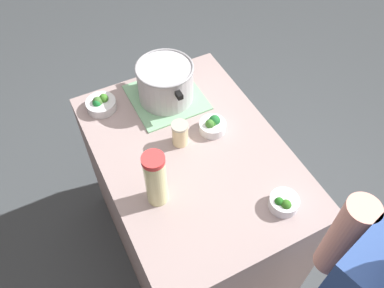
% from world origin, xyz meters
% --- Properties ---
extents(ground_plane, '(8.00, 8.00, 0.00)m').
position_xyz_m(ground_plane, '(0.00, 0.00, 0.00)').
color(ground_plane, '#41474B').
extents(counter_slab, '(1.09, 0.77, 0.92)m').
position_xyz_m(counter_slab, '(0.00, 0.00, 0.46)').
color(counter_slab, gray).
rests_on(counter_slab, ground_plane).
extents(dish_cloth, '(0.34, 0.33, 0.01)m').
position_xyz_m(dish_cloth, '(-0.34, 0.04, 0.92)').
color(dish_cloth, '#7CB487').
rests_on(dish_cloth, counter_slab).
extents(cooking_pot, '(0.34, 0.27, 0.19)m').
position_xyz_m(cooking_pot, '(-0.34, 0.04, 1.02)').
color(cooking_pot, '#B7B7BC').
rests_on(cooking_pot, dish_cloth).
extents(lemonade_pitcher, '(0.09, 0.09, 0.26)m').
position_xyz_m(lemonade_pitcher, '(0.15, -0.22, 1.05)').
color(lemonade_pitcher, beige).
rests_on(lemonade_pitcher, counter_slab).
extents(mason_jar, '(0.07, 0.07, 0.12)m').
position_xyz_m(mason_jar, '(-0.07, -0.02, 0.98)').
color(mason_jar, beige).
rests_on(mason_jar, counter_slab).
extents(broccoli_bowl_front, '(0.14, 0.14, 0.08)m').
position_xyz_m(broccoli_bowl_front, '(-0.42, -0.26, 0.95)').
color(broccoli_bowl_front, silver).
rests_on(broccoli_bowl_front, counter_slab).
extents(broccoli_bowl_center, '(0.12, 0.12, 0.07)m').
position_xyz_m(broccoli_bowl_center, '(-0.07, 0.14, 0.95)').
color(broccoli_bowl_center, silver).
rests_on(broccoli_bowl_center, counter_slab).
extents(broccoli_bowl_back, '(0.12, 0.12, 0.07)m').
position_xyz_m(broccoli_bowl_back, '(0.40, 0.19, 0.95)').
color(broccoli_bowl_back, silver).
rests_on(broccoli_bowl_back, counter_slab).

